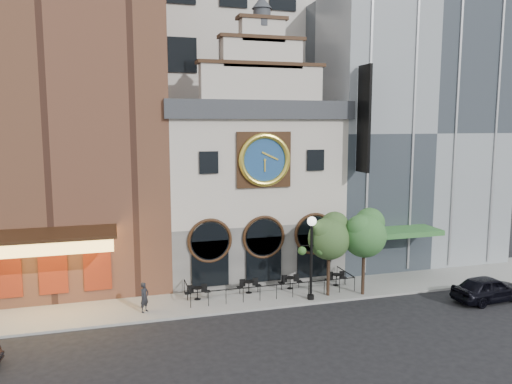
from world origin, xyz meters
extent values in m
plane|color=black|center=(0.00, 0.00, 0.00)|extent=(120.00, 120.00, 0.00)
cube|color=gray|center=(0.00, 2.50, 0.07)|extent=(44.00, 5.00, 0.15)
cube|color=#605E5B|center=(0.00, 8.00, 2.15)|extent=(12.00, 8.00, 4.00)
cube|color=beige|center=(0.00, 8.00, 7.65)|extent=(12.00, 8.00, 7.00)
cube|color=#2D3035|center=(0.00, 8.00, 11.75)|extent=(12.60, 8.60, 1.20)
cube|color=#311D0E|center=(0.00, 3.92, 8.55)|extent=(3.60, 0.25, 3.60)
cylinder|color=navy|center=(0.00, 3.78, 8.55)|extent=(3.10, 0.12, 3.10)
torus|color=gold|center=(0.00, 3.70, 8.55)|extent=(3.46, 0.36, 3.46)
cylinder|color=#2D3035|center=(0.00, 4.40, 17.45)|extent=(1.10, 1.10, 1.10)
cone|color=#2D3035|center=(0.00, 4.40, 18.40)|extent=(1.30, 1.30, 0.80)
cube|color=brown|center=(-13.00, 10.00, 12.65)|extent=(14.00, 12.00, 25.00)
cube|color=#FFBF59|center=(-13.00, 2.30, 4.35)|extent=(7.00, 3.40, 0.70)
cube|color=#311D0E|center=(-13.00, 2.30, 4.80)|extent=(7.40, 3.80, 0.15)
cube|color=maroon|center=(-13.00, 3.95, 2.15)|extent=(5.60, 0.15, 2.60)
cube|color=gray|center=(13.00, 10.00, 10.15)|extent=(14.00, 12.00, 20.00)
cube|color=#3A7C38|center=(10.00, 2.80, 3.45)|extent=(4.50, 2.40, 0.35)
cube|color=black|center=(6.60, 3.00, 11.15)|extent=(0.18, 1.60, 7.00)
cube|color=beige|center=(0.00, 20.00, 20.00)|extent=(20.00, 16.00, 40.00)
cylinder|color=black|center=(-4.68, 2.49, 0.89)|extent=(0.68, 0.68, 0.03)
cylinder|color=black|center=(-4.68, 2.49, 0.52)|extent=(0.06, 0.06, 0.72)
cylinder|color=black|center=(-1.34, 2.75, 0.89)|extent=(0.68, 0.68, 0.03)
cylinder|color=black|center=(-1.34, 2.75, 0.52)|extent=(0.06, 0.06, 0.72)
cylinder|color=black|center=(1.48, 2.80, 0.89)|extent=(0.68, 0.68, 0.03)
cylinder|color=black|center=(1.48, 2.80, 0.52)|extent=(0.06, 0.06, 0.72)
cylinder|color=black|center=(4.66, 2.59, 0.89)|extent=(0.68, 0.68, 0.03)
cylinder|color=black|center=(4.66, 2.59, 0.52)|extent=(0.06, 0.06, 0.72)
imported|color=black|center=(12.54, -2.42, 0.80)|extent=(4.84, 2.22, 1.61)
imported|color=black|center=(-7.93, 1.31, 1.02)|extent=(0.74, 0.75, 1.74)
cylinder|color=black|center=(2.00, 0.57, 2.50)|extent=(0.17, 0.17, 4.70)
cylinder|color=black|center=(2.00, 0.57, 0.29)|extent=(0.41, 0.41, 0.28)
sphere|color=white|center=(2.00, 0.57, 5.04)|extent=(0.56, 0.56, 0.56)
sphere|color=#385C25|center=(1.47, 0.75, 3.20)|extent=(0.53, 0.53, 0.53)
sphere|color=#385C25|center=(2.54, 0.40, 3.20)|extent=(0.53, 0.53, 0.53)
cylinder|color=#382619|center=(3.33, 0.96, 1.57)|extent=(0.20, 0.20, 2.83)
sphere|color=#315321|center=(3.33, 0.96, 3.79)|extent=(2.63, 2.63, 2.63)
sphere|color=#315321|center=(3.83, 1.26, 4.50)|extent=(1.82, 1.82, 1.82)
sphere|color=#315321|center=(2.92, 0.75, 4.30)|extent=(1.62, 1.62, 1.62)
cylinder|color=#382619|center=(5.52, 0.52, 1.62)|extent=(0.21, 0.21, 2.94)
sphere|color=#2B6126|center=(5.52, 0.52, 3.93)|extent=(2.73, 2.73, 2.73)
sphere|color=#2B6126|center=(6.05, 0.84, 4.67)|extent=(1.89, 1.89, 1.89)
sphere|color=#2B6126|center=(5.10, 0.31, 4.46)|extent=(1.68, 1.68, 1.68)
camera|label=1|loc=(-9.46, -26.77, 10.86)|focal=35.00mm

